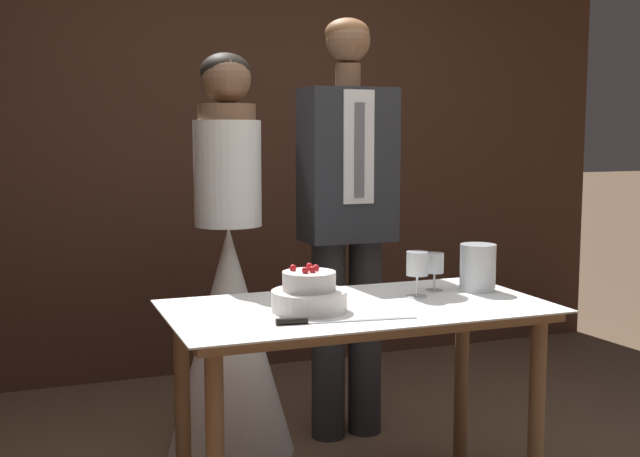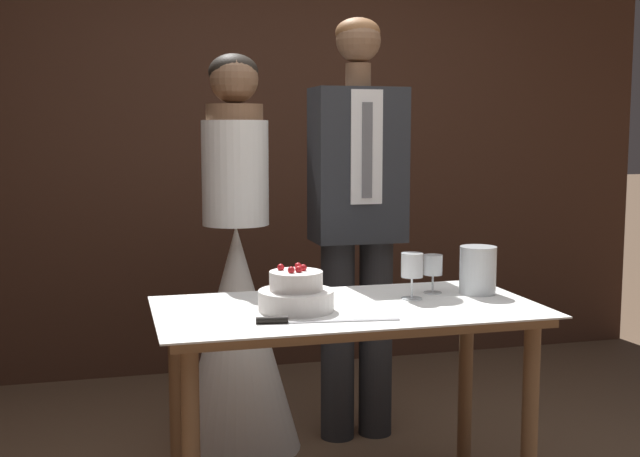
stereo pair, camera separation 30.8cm
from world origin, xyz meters
name	(u,v)px [view 2 (the right image)]	position (x,y,z in m)	size (l,w,h in m)	color
wall_back	(261,127)	(0.00, 2.13, 1.39)	(4.79, 0.12, 2.79)	#472B1E
cake_table	(348,336)	(-0.07, 0.15, 0.67)	(1.32, 0.68, 0.77)	brown
tiered_cake	(296,294)	(-0.26, 0.13, 0.83)	(0.25, 0.25, 0.16)	white
cake_knife	(301,320)	(-0.29, -0.04, 0.78)	(0.46, 0.08, 0.02)	silver
wine_glass_near	(412,267)	(0.18, 0.21, 0.89)	(0.08, 0.08, 0.17)	silver
wine_glass_middle	(433,267)	(0.30, 0.29, 0.87)	(0.07, 0.07, 0.14)	silver
hurricane_candle	(478,271)	(0.45, 0.24, 0.85)	(0.14, 0.14, 0.18)	silver
bride	(237,308)	(-0.34, 0.90, 0.62)	(0.54, 0.54, 1.69)	white
groom	(357,212)	(0.19, 0.90, 1.02)	(0.40, 0.25, 1.85)	#282B30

